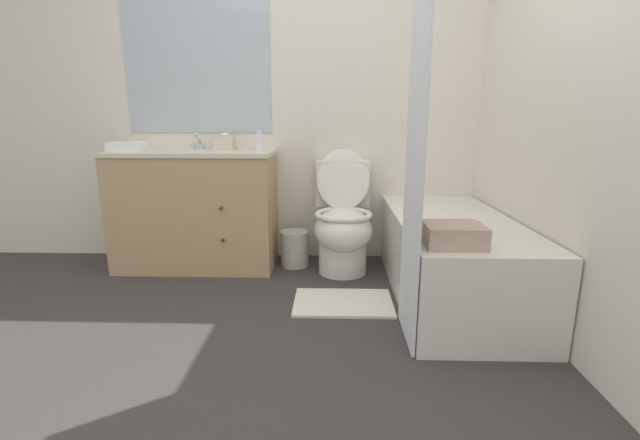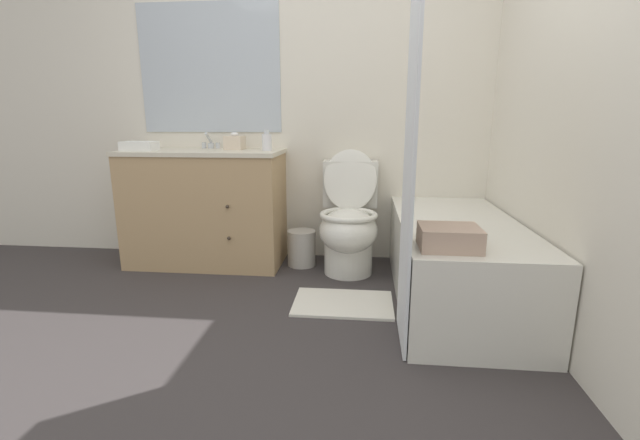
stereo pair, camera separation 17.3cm
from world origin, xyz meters
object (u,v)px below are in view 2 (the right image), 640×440
(bathtub, at_px, (455,260))
(soap_dispenser, at_px, (267,142))
(tissue_box, at_px, (235,142))
(wastebasket, at_px, (302,248))
(toilet, at_px, (349,224))
(sink_faucet, at_px, (210,144))
(bath_mat, at_px, (343,303))
(hand_towel_folded, at_px, (139,146))
(bath_towel_folded, at_px, (449,237))
(vanity_cabinet, at_px, (206,207))

(bathtub, xyz_separation_m, soap_dispenser, (-1.25, 0.50, 0.67))
(tissue_box, bearing_deg, wastebasket, -8.29)
(bathtub, distance_m, soap_dispenser, 1.50)
(toilet, height_order, bathtub, toilet)
(sink_faucet, xyz_separation_m, bath_mat, (1.06, -0.84, -0.88))
(sink_faucet, distance_m, tissue_box, 0.24)
(hand_towel_folded, bearing_deg, bath_towel_folded, -26.03)
(toilet, relative_size, soap_dispenser, 5.93)
(toilet, distance_m, soap_dispenser, 0.82)
(wastebasket, xyz_separation_m, bath_towel_folded, (0.85, -1.08, 0.41))
(sink_faucet, height_order, hand_towel_folded, sink_faucet)
(toilet, xyz_separation_m, bath_mat, (-0.01, -0.57, -0.34))
(vanity_cabinet, distance_m, bath_mat, 1.32)
(soap_dispenser, relative_size, bath_mat, 0.25)
(sink_faucet, distance_m, soap_dispenser, 0.51)
(wastebasket, xyz_separation_m, tissue_box, (-0.50, 0.07, 0.77))
(wastebasket, bearing_deg, tissue_box, 171.71)
(toilet, height_order, wastebasket, toilet)
(tissue_box, xyz_separation_m, bath_mat, (0.84, -0.75, -0.90))
(soap_dispenser, bearing_deg, tissue_box, 161.49)
(soap_dispenser, bearing_deg, toilet, -8.26)
(bath_towel_folded, bearing_deg, sink_faucet, 141.44)
(vanity_cabinet, height_order, hand_towel_folded, hand_towel_folded)
(sink_faucet, xyz_separation_m, bathtub, (1.73, -0.68, -0.64))
(sink_faucet, height_order, soap_dispenser, soap_dispenser)
(toilet, xyz_separation_m, tissue_box, (-0.85, 0.17, 0.55))
(tissue_box, bearing_deg, hand_towel_folded, -163.49)
(wastebasket, bearing_deg, sink_faucet, 167.14)
(bath_towel_folded, bearing_deg, wastebasket, 128.03)
(toilet, bearing_deg, wastebasket, 164.16)
(tissue_box, relative_size, soap_dispenser, 1.02)
(vanity_cabinet, distance_m, hand_towel_folded, 0.62)
(hand_towel_folded, xyz_separation_m, bath_towel_folded, (1.98, -0.97, -0.34))
(soap_dispenser, distance_m, bath_towel_folded, 1.57)
(tissue_box, bearing_deg, bath_mat, -41.51)
(wastebasket, xyz_separation_m, hand_towel_folded, (-1.14, -0.12, 0.75))
(vanity_cabinet, height_order, sink_faucet, sink_faucet)
(vanity_cabinet, distance_m, sink_faucet, 0.49)
(hand_towel_folded, bearing_deg, tissue_box, 16.51)
(bath_mat, bearing_deg, hand_towel_folded, 159.34)
(bathtub, distance_m, tissue_box, 1.75)
(toilet, xyz_separation_m, soap_dispenser, (-0.59, 0.09, 0.56))
(bathtub, xyz_separation_m, bath_mat, (-0.66, -0.16, -0.24))
(bathtub, bearing_deg, bath_towel_folded, -105.75)
(toilet, xyz_separation_m, bath_towel_folded, (0.50, -0.98, 0.19))
(bathtub, height_order, bath_mat, bathtub)
(toilet, relative_size, bath_towel_folded, 3.17)
(wastebasket, bearing_deg, toilet, -15.84)
(bath_towel_folded, height_order, bath_mat, bath_towel_folded)
(tissue_box, height_order, soap_dispenser, soap_dispenser)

